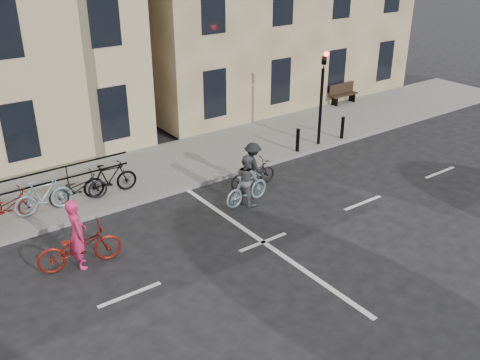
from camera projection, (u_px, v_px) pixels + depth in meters
ground at (263, 242)px, 14.71m from camera, size 120.00×120.00×0.00m
sidewalk at (47, 199)px, 16.95m from camera, size 46.00×4.00×0.15m
traffic_light at (322, 87)px, 20.16m from camera, size 0.18×0.30×3.90m
bollard_east at (298, 140)px, 20.24m from camera, size 0.14×0.14×0.90m
bollard_west at (342, 128)px, 21.52m from camera, size 0.14×0.14×0.90m
bench at (343, 93)px, 25.96m from camera, size 1.60×0.41×0.97m
parked_bikes at (23, 202)px, 15.52m from camera, size 7.25×1.23×1.05m
cyclist_pink at (79, 244)px, 13.42m from camera, size 2.20×1.06×1.88m
cyclist_grey at (247, 184)px, 16.56m from camera, size 1.73×0.86×1.63m
cyclist_dark at (253, 170)px, 17.70m from camera, size 1.76×1.02×1.55m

